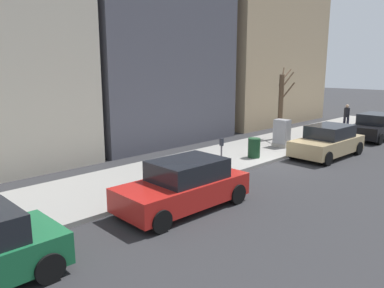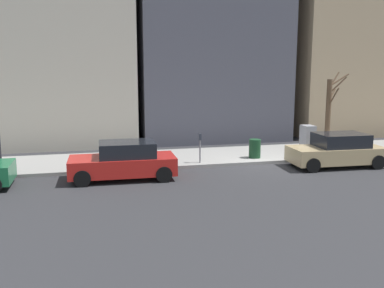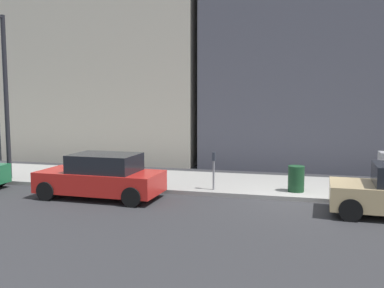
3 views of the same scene
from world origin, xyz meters
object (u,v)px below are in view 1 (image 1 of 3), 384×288
(parking_meter, at_px, (221,151))
(utility_box, at_px, (282,133))
(trash_bin, at_px, (254,148))
(parked_car_black, at_px, (375,127))
(bare_tree, at_px, (281,104))
(parked_car_tan, at_px, (328,142))
(pedestrian_near_meter, at_px, (347,115))
(parked_car_red, at_px, (184,185))

(parking_meter, relative_size, utility_box, 0.94)
(utility_box, bearing_deg, trash_bin, 97.60)
(parked_car_black, distance_m, parking_meter, 12.43)
(bare_tree, bearing_deg, parked_car_tan, 154.91)
(parking_meter, bearing_deg, pedestrian_near_meter, -86.72)
(parking_meter, distance_m, bare_tree, 8.14)
(bare_tree, bearing_deg, pedestrian_near_meter, -102.90)
(parked_car_black, bearing_deg, parking_meter, 83.16)
(parked_car_tan, bearing_deg, pedestrian_near_meter, -70.63)
(parked_car_black, relative_size, bare_tree, 1.03)
(parking_meter, relative_size, trash_bin, 1.50)
(parked_car_tan, relative_size, pedestrian_near_meter, 2.57)
(parked_car_red, relative_size, bare_tree, 1.04)
(parking_meter, bearing_deg, parked_car_tan, -104.86)
(bare_tree, relative_size, trash_bin, 4.54)
(parked_car_tan, relative_size, trash_bin, 4.74)
(parked_car_tan, height_order, utility_box, utility_box)
(trash_bin, bearing_deg, parked_car_black, -101.91)
(bare_tree, bearing_deg, parked_car_red, 108.18)
(parked_car_tan, bearing_deg, trash_bin, 59.33)
(trash_bin, bearing_deg, parked_car_tan, -122.90)
(parked_car_tan, relative_size, utility_box, 2.98)
(parked_car_red, height_order, utility_box, utility_box)
(parked_car_tan, distance_m, bare_tree, 4.38)
(bare_tree, height_order, trash_bin, bare_tree)
(parked_car_black, height_order, parking_meter, parked_car_black)
(parked_car_tan, height_order, pedestrian_near_meter, pedestrian_near_meter)
(parked_car_red, bearing_deg, trash_bin, -70.97)
(parked_car_red, height_order, pedestrian_near_meter, pedestrian_near_meter)
(parked_car_tan, xyz_separation_m, trash_bin, (2.04, 3.16, -0.14))
(parked_car_red, xyz_separation_m, utility_box, (2.42, -9.42, 0.11))
(parked_car_black, distance_m, bare_tree, 6.06)
(parked_car_black, xyz_separation_m, pedestrian_near_meter, (2.34, -1.39, 0.35))
(parked_car_black, xyz_separation_m, utility_box, (2.40, 6.49, 0.11))
(parked_car_red, bearing_deg, pedestrian_near_meter, -80.68)
(parked_car_tan, xyz_separation_m, pedestrian_near_meter, (2.38, -7.72, 0.35))
(parking_meter, bearing_deg, parked_car_red, 113.73)
(trash_bin, bearing_deg, bare_tree, -70.89)
(utility_box, relative_size, pedestrian_near_meter, 0.86)
(parked_car_tan, distance_m, trash_bin, 3.76)
(parked_car_tan, xyz_separation_m, parked_car_red, (0.02, 9.58, 0.00))
(parking_meter, height_order, utility_box, utility_box)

